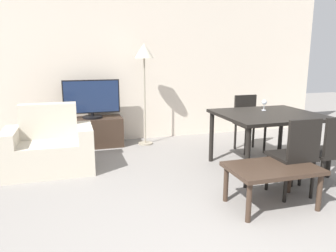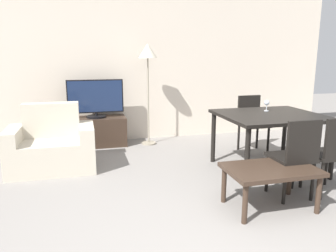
{
  "view_description": "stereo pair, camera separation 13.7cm",
  "coord_description": "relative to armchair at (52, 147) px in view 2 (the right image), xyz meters",
  "views": [
    {
      "loc": [
        -1.08,
        -1.63,
        1.48
      ],
      "look_at": [
        0.0,
        1.98,
        0.65
      ],
      "focal_mm": 35.0,
      "sensor_mm": 36.0,
      "label": 1
    },
    {
      "loc": [
        -0.94,
        -1.67,
        1.48
      ],
      "look_at": [
        0.0,
        1.98,
        0.65
      ],
      "focal_mm": 35.0,
      "sensor_mm": 36.0,
      "label": 2
    }
  ],
  "objects": [
    {
      "name": "dining_table",
      "position": [
        2.71,
        -0.73,
        0.36
      ],
      "size": [
        1.24,
        1.1,
        0.74
      ],
      "color": "black",
      "rests_on": "ground_plane"
    },
    {
      "name": "wall_back",
      "position": [
        1.38,
        1.32,
        1.05
      ],
      "size": [
        7.09,
        0.06,
        2.7
      ],
      "color": "beige",
      "rests_on": "ground_plane"
    },
    {
      "name": "coffee_table",
      "position": [
        2.14,
        -1.7,
        0.06
      ],
      "size": [
        0.87,
        0.56,
        0.41
      ],
      "color": "#38281E",
      "rests_on": "ground_plane"
    },
    {
      "name": "remote_primary",
      "position": [
        2.32,
        -1.57,
        0.12
      ],
      "size": [
        0.04,
        0.15,
        0.02
      ],
      "color": "black",
      "rests_on": "coffee_table"
    },
    {
      "name": "dining_chair_far",
      "position": [
        2.92,
        0.13,
        0.18
      ],
      "size": [
        0.4,
        0.4,
        0.86
      ],
      "color": "black",
      "rests_on": "ground_plane"
    },
    {
      "name": "tv_stand",
      "position": [
        0.62,
        1.03,
        -0.06
      ],
      "size": [
        0.93,
        0.46,
        0.47
      ],
      "color": "#38281E",
      "rests_on": "ground_plane"
    },
    {
      "name": "dining_chair_near",
      "position": [
        2.49,
        -1.58,
        0.18
      ],
      "size": [
        0.4,
        0.4,
        0.86
      ],
      "color": "black",
      "rests_on": "ground_plane"
    },
    {
      "name": "dining_chair_near_right",
      "position": [
        2.92,
        -1.58,
        0.18
      ],
      "size": [
        0.4,
        0.4,
        0.86
      ],
      "color": "black",
      "rests_on": "ground_plane"
    },
    {
      "name": "tv",
      "position": [
        0.62,
        1.02,
        0.48
      ],
      "size": [
        0.89,
        0.31,
        0.61
      ],
      "color": "black",
      "rests_on": "tv_stand"
    },
    {
      "name": "wine_glass_left",
      "position": [
        2.78,
        -0.51,
        0.54
      ],
      "size": [
        0.07,
        0.07,
        0.15
      ],
      "color": "silver",
      "rests_on": "dining_table"
    },
    {
      "name": "floor_lamp",
      "position": [
        1.46,
        0.91,
        1.12
      ],
      "size": [
        0.3,
        0.3,
        1.65
      ],
      "color": "gray",
      "rests_on": "ground_plane"
    },
    {
      "name": "armchair",
      "position": [
        0.0,
        0.0,
        0.0
      ],
      "size": [
        1.07,
        0.68,
        0.85
      ],
      "color": "beige",
      "rests_on": "ground_plane"
    }
  ]
}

